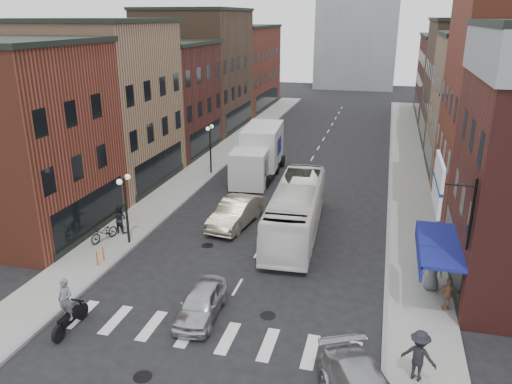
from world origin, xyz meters
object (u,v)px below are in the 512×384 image
at_px(ped_right_a, 419,355).
at_px(transit_bus, 296,210).
at_px(ped_left_solo, 120,219).
at_px(streetlamp_far, 210,140).
at_px(bike_rack, 100,256).
at_px(billboard_sign, 440,185).
at_px(sedan_left_near, 201,302).
at_px(sedan_left_far, 235,213).
at_px(streetlamp_near, 125,197).
at_px(ped_right_b, 448,294).
at_px(parked_bicycle, 104,233).
at_px(motorcycle_rider, 67,307).
at_px(box_truck, 259,153).
at_px(ped_right_c, 433,271).

bearing_deg(ped_right_a, transit_bus, -43.01).
xyz_separation_m(transit_bus, ped_left_solo, (-10.12, -2.87, -0.50)).
height_order(streetlamp_far, bike_rack, streetlamp_far).
relative_size(billboard_sign, bike_rack, 4.62).
bearing_deg(ped_right_a, streetlamp_far, -36.71).
distance_m(sedan_left_near, sedan_left_far, 10.15).
xyz_separation_m(streetlamp_near, bike_rack, (-0.20, -2.70, -2.36)).
relative_size(billboard_sign, streetlamp_near, 0.90).
relative_size(streetlamp_far, sedan_left_near, 1.02).
distance_m(transit_bus, ped_right_b, 10.49).
bearing_deg(sedan_left_far, transit_bus, 3.78).
bearing_deg(ped_right_b, parked_bicycle, -22.24).
bearing_deg(streetlamp_near, billboard_sign, -12.35).
relative_size(sedan_left_far, parked_bicycle, 2.69).
xyz_separation_m(transit_bus, parked_bicycle, (-10.42, -4.16, -0.88)).
relative_size(billboard_sign, ped_left_solo, 2.11).
bearing_deg(bike_rack, sedan_left_near, -24.29).
height_order(ped_right_a, ped_right_b, ped_right_a).
bearing_deg(parked_bicycle, sedan_left_near, -17.63).
bearing_deg(bike_rack, motorcycle_rider, -71.07).
distance_m(billboard_sign, bike_rack, 17.14).
relative_size(sedan_left_near, ped_right_a, 2.07).
bearing_deg(sedan_left_near, ped_left_solo, 134.88).
bearing_deg(streetlamp_far, sedan_left_far, -62.36).
bearing_deg(transit_bus, sedan_left_far, 173.06).
height_order(box_truck, transit_bus, box_truck).
height_order(parked_bicycle, ped_right_b, ped_right_b).
height_order(streetlamp_far, ped_right_b, streetlamp_far).
relative_size(streetlamp_far, ped_left_solo, 2.34).
height_order(bike_rack, sedan_left_far, sedan_left_far).
relative_size(streetlamp_near, parked_bicycle, 2.15).
bearing_deg(bike_rack, streetlamp_near, 85.76).
height_order(bike_rack, ped_right_a, ped_right_a).
relative_size(bike_rack, motorcycle_rider, 0.33).
relative_size(motorcycle_rider, ped_right_c, 1.28).
distance_m(parked_bicycle, ped_left_solo, 1.37).
bearing_deg(ped_left_solo, billboard_sign, 171.67).
xyz_separation_m(billboard_sign, streetlamp_far, (-15.99, 17.50, -3.22)).
xyz_separation_m(streetlamp_near, sedan_left_near, (6.60, -5.77, -2.23)).
bearing_deg(ped_left_solo, parked_bicycle, 83.52).
relative_size(box_truck, parked_bicycle, 4.84).
xyz_separation_m(billboard_sign, sedan_left_near, (-9.39, -2.27, -5.45)).
distance_m(streetlamp_near, ped_right_c, 16.56).
xyz_separation_m(billboard_sign, box_truck, (-12.01, 18.01, -4.19)).
relative_size(motorcycle_rider, ped_left_solo, 1.39).
distance_m(sedan_left_near, ped_right_c, 10.90).
distance_m(transit_bus, ped_right_c, 9.04).
distance_m(ped_right_b, ped_right_c, 1.75).
xyz_separation_m(streetlamp_near, motorcycle_rider, (1.68, -8.17, -1.78)).
distance_m(bike_rack, ped_right_b, 17.18).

